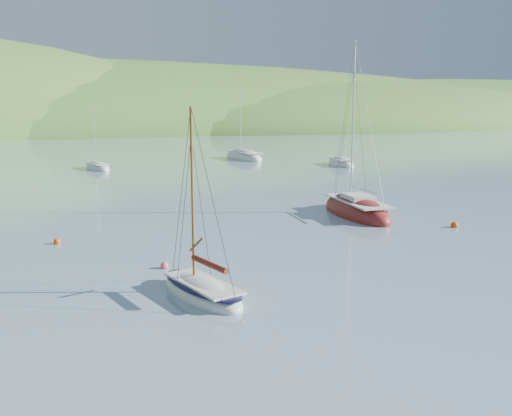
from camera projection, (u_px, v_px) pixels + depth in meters
name	position (u px, v px, depth m)	size (l,w,h in m)	color
ground	(290.00, 284.00, 24.49)	(700.00, 700.00, 0.00)	gray
shoreline_hills	(23.00, 130.00, 177.96)	(690.00, 135.00, 56.00)	#356325
daysailer_white	(202.00, 291.00, 22.98)	(3.05, 5.56, 8.10)	white
sloop_red	(357.00, 212.00, 40.04)	(4.15, 9.10, 13.00)	maroon
distant_sloop_a	(97.00, 168.00, 68.75)	(3.27, 6.49, 8.84)	white
distant_sloop_b	(244.00, 158.00, 81.65)	(3.98, 9.71, 13.56)	white
distant_sloop_d	(341.00, 164.00, 73.36)	(4.26, 7.71, 10.43)	white
mooring_buoys	(291.00, 239.00, 32.42)	(23.95, 7.38, 0.47)	#E7566C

